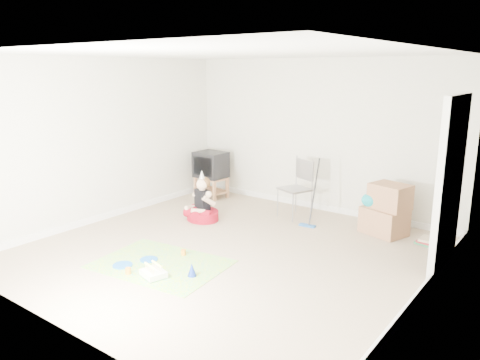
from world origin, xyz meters
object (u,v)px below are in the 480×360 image
Objects in this scene: tv_stand at (211,185)px; crt_tv at (211,165)px; seated_woman at (203,209)px; birthday_cake at (153,274)px; cardboard_boxes at (386,210)px; folding_chair at (295,189)px.

tv_stand is 1.19× the size of crt_tv.
crt_tv is 1.51m from seated_woman.
tv_stand is 1.95× the size of birthday_cake.
crt_tv is at bearing 178.87° from cardboard_boxes.
seated_woman is at bearing 115.95° from birthday_cake.
birthday_cake is (-1.66, -3.12, -0.33)m from cardboard_boxes.
seated_woman is (-1.13, -1.03, -0.30)m from folding_chair.
birthday_cake is (0.97, -2.00, -0.14)m from seated_woman.
seated_woman is at bearing -156.94° from cardboard_boxes.
crt_tv is 0.68× the size of seated_woman.
seated_woman is at bearing -137.75° from folding_chair.
tv_stand is 0.40m from crt_tv.
seated_woman is at bearing -55.52° from tv_stand.
folding_chair is 1.19× the size of seated_woman.
crt_tv is (0.00, 0.00, 0.40)m from tv_stand.
folding_chair is 2.88× the size of birthday_cake.
folding_chair reaches higher than tv_stand.
crt_tv is at bearing 175.18° from folding_chair.
crt_tv is at bearing 124.48° from seated_woman.
birthday_cake is at bearing -64.05° from seated_woman.
cardboard_boxes is at bearing -1.13° from tv_stand.
seated_woman reaches higher than tv_stand.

